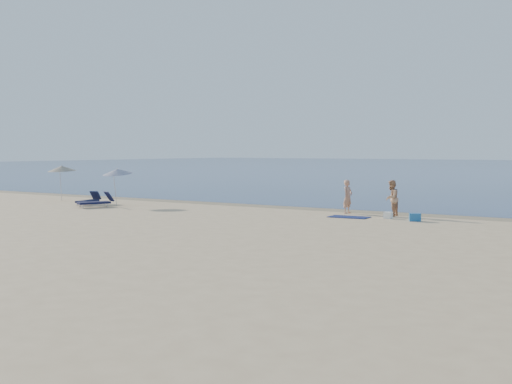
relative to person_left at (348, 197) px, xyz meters
The scene contains 10 objects.
wet_sand_strip 3.60m from the person_left, 160.27° to the left, with size 240.00×1.60×0.00m, color #847254.
person_left is the anchor object (origin of this frame).
person_right 2.18m from the person_left, ahead, with size 0.79×0.61×1.62m, color tan.
beach_towel 1.91m from the person_left, 63.64° to the right, with size 1.73×0.96×0.03m, color #0E1848.
white_bag 2.72m from the person_left, 24.54° to the right, with size 0.33×0.28×0.28m, color white.
blue_cooler 4.06m from the person_left, 21.59° to the right, with size 0.47×0.33×0.33m, color #1D5FA1.
umbrella_near 12.54m from the person_left, 168.04° to the right, with size 1.66×1.68×2.10m.
umbrella_far 17.25m from the person_left, behind, with size 1.73×1.75×2.14m.
lounger_left 14.15m from the person_left, 166.84° to the right, with size 0.81×1.69×0.72m.
lounger_right 12.97m from the person_left, 161.83° to the right, with size 1.31×1.91×0.81m.
Camera 1 is at (15.72, -9.32, 3.00)m, focal length 45.00 mm.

